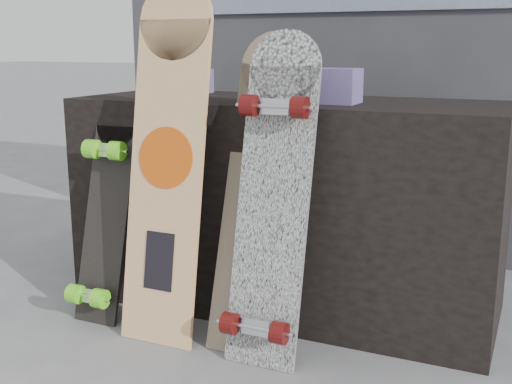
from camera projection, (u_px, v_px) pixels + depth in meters
The scene contains 10 objects.
ground at pixel (228, 354), 2.12m from camera, with size 60.00×60.00×0.00m, color slate.
vendor_table at pixel (286, 204), 2.48m from camera, with size 1.60×0.60×0.80m, color black.
booth at pixel (353, 23), 3.08m from camera, with size 2.40×0.22×2.20m.
merch_box_purple at pixel (188, 81), 2.71m from camera, with size 0.18×0.12×0.10m, color #513266.
merch_box_small at pixel (338, 86), 2.22m from camera, with size 0.14×0.14×0.12m, color #513266.
merch_box_flat at pixel (316, 91), 2.38m from camera, with size 0.22×0.10×0.06m, color #D1B78C.
longboard_geisha at pixel (168, 153), 2.16m from camera, with size 0.27×0.23×1.22m.
longboard_celtic at pixel (259, 180), 2.15m from camera, with size 0.23×0.34×1.05m.
longboard_cascadia at pixel (273, 194), 2.02m from camera, with size 0.24×0.31×1.05m.
skateboard_dark at pixel (105, 210), 2.35m from camera, with size 0.18×0.29×0.80m.
Camera 1 is at (0.89, -1.74, 1.00)m, focal length 45.00 mm.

